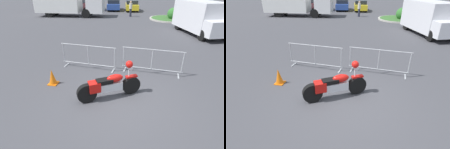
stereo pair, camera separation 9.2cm
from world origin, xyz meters
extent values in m
plane|color=#424247|center=(0.00, 0.00, 0.00)|extent=(120.00, 120.00, 0.00)
cylinder|color=black|center=(0.25, 0.59, 0.32)|extent=(0.64, 0.47, 0.63)
cylinder|color=black|center=(-1.07, -0.18, 0.32)|extent=(0.64, 0.47, 0.63)
cube|color=silver|center=(-0.41, 0.21, 0.42)|extent=(0.84, 0.62, 0.28)
ellipsoid|color=red|center=(-0.26, 0.30, 0.69)|extent=(0.61, 0.50, 0.26)
cube|color=black|center=(-0.57, 0.12, 0.65)|extent=(0.58, 0.50, 0.12)
cube|color=red|center=(-0.86, -0.05, 0.51)|extent=(0.47, 0.45, 0.32)
cube|color=red|center=(0.25, 0.59, 0.65)|extent=(0.41, 0.32, 0.06)
cylinder|color=silver|center=(0.16, 0.54, 0.79)|extent=(0.05, 0.05, 0.44)
sphere|color=silver|center=(0.21, 0.57, 0.96)|extent=(0.16, 0.16, 0.16)
sphere|color=red|center=(0.16, 0.54, 1.11)|extent=(0.24, 0.24, 0.24)
cylinder|color=#9EA0A5|center=(-1.78, 2.27, 1.05)|extent=(2.49, 0.27, 0.04)
cylinder|color=#9EA0A5|center=(-1.78, 2.27, 0.20)|extent=(2.49, 0.27, 0.04)
cylinder|color=#9EA0A5|center=(-2.97, 2.38, 0.62)|extent=(0.05, 0.05, 0.85)
cylinder|color=#9EA0A5|center=(-1.78, 2.27, 0.62)|extent=(0.05, 0.05, 0.85)
cylinder|color=#9EA0A5|center=(-0.59, 2.16, 0.62)|extent=(0.05, 0.05, 0.85)
cube|color=#9EA0A5|center=(-2.90, 2.37, 0.01)|extent=(0.10, 0.44, 0.03)
cube|color=#9EA0A5|center=(-0.66, 2.16, 0.01)|extent=(0.10, 0.44, 0.03)
cylinder|color=#9EA0A5|center=(0.95, 2.27, 1.05)|extent=(2.49, 0.27, 0.04)
cylinder|color=#9EA0A5|center=(0.95, 2.27, 0.20)|extent=(2.49, 0.27, 0.04)
cylinder|color=#9EA0A5|center=(-0.24, 2.38, 0.62)|extent=(0.05, 0.05, 0.85)
cylinder|color=#9EA0A5|center=(0.95, 2.27, 0.62)|extent=(0.05, 0.05, 0.85)
cylinder|color=#9EA0A5|center=(2.15, 2.16, 0.62)|extent=(0.05, 0.05, 0.85)
cube|color=#9EA0A5|center=(-0.17, 2.37, 0.01)|extent=(0.10, 0.44, 0.03)
cube|color=#9EA0A5|center=(2.08, 2.16, 0.01)|extent=(0.10, 0.44, 0.03)
cube|color=white|center=(-9.45, 15.54, 1.73)|extent=(5.16, 2.67, 2.50)
cube|color=silver|center=(-5.16, 15.86, 1.43)|extent=(1.96, 2.31, 1.90)
cylinder|color=black|center=(-6.16, 16.76, 0.48)|extent=(0.98, 0.35, 0.96)
cylinder|color=black|center=(-6.02, 14.83, 0.48)|extent=(0.98, 0.35, 0.96)
cylinder|color=black|center=(-10.37, 16.44, 0.48)|extent=(0.98, 0.35, 0.96)
cylinder|color=black|center=(-10.22, 14.51, 0.48)|extent=(0.98, 0.35, 0.96)
cube|color=silver|center=(4.43, 10.04, 1.31)|extent=(3.25, 4.53, 2.00)
cube|color=silver|center=(5.26, 7.68, 0.84)|extent=(2.09, 1.48, 1.00)
cylinder|color=black|center=(4.33, 7.78, 0.36)|extent=(0.47, 0.76, 0.72)
cylinder|color=black|center=(4.82, 11.45, 0.36)|extent=(0.47, 0.76, 0.72)
cylinder|color=black|center=(3.24, 10.89, 0.36)|extent=(0.47, 0.76, 0.72)
cube|color=#B21E19|center=(-11.96, 21.43, 0.61)|extent=(2.33, 4.50, 0.70)
cube|color=#1E232B|center=(-11.94, 21.28, 1.21)|extent=(1.90, 2.40, 0.50)
cylinder|color=black|center=(-12.87, 22.70, 0.32)|extent=(0.31, 0.66, 0.64)
cylinder|color=black|center=(-11.42, 22.90, 0.32)|extent=(0.31, 0.66, 0.64)
cylinder|color=black|center=(-12.49, 19.97, 0.32)|extent=(0.31, 0.66, 0.64)
cylinder|color=black|center=(-11.04, 20.17, 0.32)|extent=(0.31, 0.66, 0.64)
cube|color=maroon|center=(-9.35, 22.08, 0.59)|extent=(2.23, 4.32, 0.67)
cube|color=#1E232B|center=(-9.33, 21.93, 1.16)|extent=(1.82, 2.30, 0.48)
cylinder|color=black|center=(-10.23, 23.29, 0.31)|extent=(0.29, 0.64, 0.61)
cylinder|color=black|center=(-8.84, 23.48, 0.31)|extent=(0.29, 0.64, 0.61)
cylinder|color=black|center=(-9.87, 20.67, 0.31)|extent=(0.29, 0.64, 0.61)
cylinder|color=black|center=(-8.47, 20.87, 0.31)|extent=(0.29, 0.64, 0.61)
cube|color=#B7BABF|center=(-6.75, 21.34, 0.58)|extent=(2.19, 4.24, 0.66)
cube|color=#1E232B|center=(-6.73, 21.20, 1.14)|extent=(1.79, 2.26, 0.47)
cylinder|color=black|center=(-7.61, 22.53, 0.30)|extent=(0.29, 0.63, 0.60)
cylinder|color=black|center=(-6.24, 22.72, 0.30)|extent=(0.29, 0.63, 0.60)
cylinder|color=black|center=(-7.25, 19.96, 0.30)|extent=(0.29, 0.63, 0.60)
cylinder|color=black|center=(-5.88, 20.15, 0.30)|extent=(0.29, 0.63, 0.60)
cube|color=#284799|center=(-4.14, 22.01, 0.61)|extent=(2.32, 4.48, 0.70)
cube|color=#1E232B|center=(-4.12, 21.86, 1.21)|extent=(1.89, 2.39, 0.50)
cylinder|color=black|center=(-5.06, 23.26, 0.32)|extent=(0.31, 0.66, 0.64)
cylinder|color=black|center=(-3.61, 23.46, 0.32)|extent=(0.31, 0.66, 0.64)
cylinder|color=black|center=(-4.68, 20.55, 0.32)|extent=(0.31, 0.66, 0.64)
cylinder|color=black|center=(-3.23, 20.75, 0.32)|extent=(0.31, 0.66, 0.64)
cube|color=yellow|center=(-1.54, 21.81, 0.58)|extent=(2.22, 4.30, 0.67)
cube|color=#1E232B|center=(-1.52, 21.67, 1.16)|extent=(1.81, 2.29, 0.48)
cylinder|color=black|center=(-2.42, 23.02, 0.31)|extent=(0.29, 0.63, 0.61)
cylinder|color=black|center=(-1.02, 23.21, 0.31)|extent=(0.29, 0.63, 0.61)
cylinder|color=black|center=(-2.05, 20.41, 0.31)|extent=(0.29, 0.63, 0.61)
cylinder|color=black|center=(-0.66, 20.60, 0.31)|extent=(0.29, 0.63, 0.61)
cylinder|color=#262838|center=(-1.25, 16.79, 0.42)|extent=(0.34, 0.34, 0.85)
cylinder|color=beige|center=(-1.25, 16.79, 1.16)|extent=(0.48, 0.48, 0.62)
sphere|color=tan|center=(-1.25, 16.79, 1.58)|extent=(0.22, 0.22, 0.22)
cylinder|color=#ADA89E|center=(3.11, 15.64, 0.07)|extent=(4.32, 4.32, 0.14)
cylinder|color=#38662D|center=(3.11, 15.64, 0.15)|extent=(3.97, 3.97, 0.02)
sphere|color=#33702D|center=(3.49, 15.91, 0.59)|extent=(1.07, 1.07, 1.07)
sphere|color=#33702D|center=(3.33, 15.40, 0.64)|extent=(1.19, 1.19, 1.19)
cube|color=orange|center=(-2.70, 0.67, 0.01)|extent=(0.34, 0.34, 0.03)
cone|color=orange|center=(-2.70, 0.67, 0.31)|extent=(0.28, 0.28, 0.56)
camera|label=1|loc=(0.56, -4.57, 3.38)|focal=28.00mm
camera|label=2|loc=(0.65, -4.55, 3.38)|focal=28.00mm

